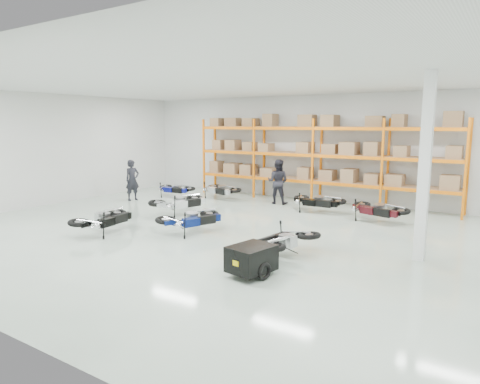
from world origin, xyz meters
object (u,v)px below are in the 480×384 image
Objects in this scene: moto_back_b at (220,187)px; moto_back_d at (377,206)px; moto_blue_centre at (192,215)px; moto_touring_right at (285,236)px; trailer at (251,259)px; moto_back_a at (175,187)px; moto_silver_left at (180,199)px; person_back at (278,182)px; moto_back_c at (317,198)px; moto_black_far_left at (104,215)px; person_left at (132,180)px.

moto_back_d is at bearing -80.20° from moto_back_b.
moto_touring_right is (3.46, -0.61, -0.01)m from moto_blue_centre.
moto_back_b reaches higher than trailer.
moto_blue_centre is at bearing -137.36° from moto_back_a.
moto_silver_left is at bearing 165.86° from moto_touring_right.
person_back is at bearing -66.56° from moto_back_b.
moto_blue_centre is 5.35m from moto_back_c.
moto_black_far_left is 1.14× the size of moto_back_a.
moto_silver_left is 1.04× the size of person_back.
moto_back_c is at bearing -78.66° from moto_back_b.
moto_black_far_left reaches higher than moto_back_d.
moto_back_b is 0.98× the size of moto_back_d.
trailer is (5.65, -0.75, -0.17)m from moto_black_far_left.
moto_back_b is 3.82m from person_left.
moto_back_a is at bearing 151.47° from trailer.
moto_blue_centre is at bearing 156.02° from moto_silver_left.
moto_silver_left is at bearing 126.44° from moto_back_c.
moto_back_a is 0.89× the size of moto_back_d.
moto_silver_left is 6.92m from moto_back_d.
moto_back_d is (2.32, -0.40, 0.01)m from moto_back_c.
moto_blue_centre is 6.28m from moto_back_d.
moto_silver_left is 1.16× the size of trailer.
moto_back_c is at bearing 149.73° from person_back.
moto_back_a is (-2.55, 6.08, -0.07)m from moto_black_far_left.
moto_touring_right is at bearing -171.52° from moto_back_d.
person_back is (-3.55, 7.92, 0.53)m from trailer.
trailer is at bearing -80.05° from moto_touring_right.
person_left is at bearing 0.20° from moto_silver_left.
moto_back_d is at bearing 155.03° from person_back.
moto_touring_right is 9.93m from person_left.
moto_silver_left is 4.35m from person_back.
person_back reaches higher than moto_black_far_left.
trailer is at bearing 161.62° from moto_silver_left.
moto_back_b is 7.11m from moto_back_d.
moto_black_far_left is 1.04× the size of moto_back_b.
trailer is (0.00, -1.60, -0.15)m from moto_touring_right.
moto_touring_right is 8.64m from moto_back_b.
moto_touring_right is 5.25m from moto_back_d.
moto_black_far_left is at bearing -127.04° from person_left.
person_left reaches higher than moto_back_d.
moto_blue_centre is 0.95× the size of moto_silver_left.
moto_back_a is at bearing -18.41° from person_left.
moto_touring_right is 1.01× the size of moto_back_b.
moto_touring_right is 0.99× the size of moto_back_d.
person_back is (1.99, 3.85, 0.34)m from moto_silver_left.
moto_blue_centre is 1.00× the size of moto_black_far_left.
moto_back_a is 0.90× the size of moto_back_c.
moto_blue_centre is at bearing 179.97° from moto_touring_right.
moto_black_far_left reaches higher than moto_touring_right.
moto_blue_centre is at bearing -103.29° from person_left.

